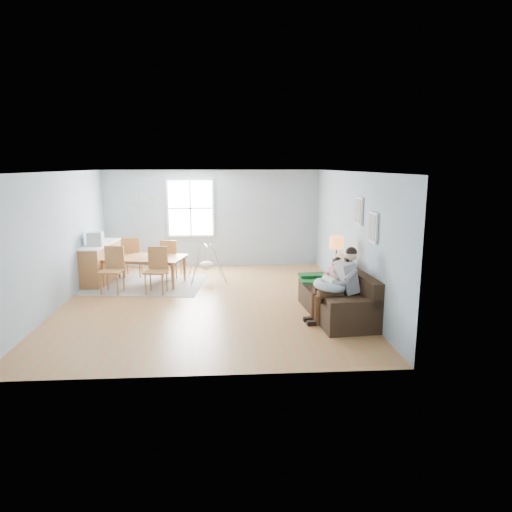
{
  "coord_description": "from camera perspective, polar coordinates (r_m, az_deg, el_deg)",
  "views": [
    {
      "loc": [
        0.38,
        -9.33,
        2.83
      ],
      "look_at": [
        0.98,
        -0.2,
        1.0
      ],
      "focal_mm": 32.0,
      "sensor_mm": 36.0,
      "label": 1
    }
  ],
  "objects": [
    {
      "name": "toddler",
      "position": [
        8.9,
        9.54,
        -2.39
      ],
      "size": [
        0.57,
        0.33,
        0.87
      ],
      "color": "white",
      "rests_on": "sofa"
    },
    {
      "name": "floor_lamp",
      "position": [
        9.43,
        10.03,
        0.96
      ],
      "size": [
        0.28,
        0.28,
        1.41
      ],
      "color": "black",
      "rests_on": "room"
    },
    {
      "name": "nursing_pillow",
      "position": [
        8.36,
        9.19,
        -3.65
      ],
      "size": [
        0.67,
        0.65,
        0.24
      ],
      "primitive_type": "torus",
      "rotation": [
        0.0,
        0.14,
        0.1
      ],
      "color": "silver",
      "rests_on": "father"
    },
    {
      "name": "chair_sw",
      "position": [
        10.73,
        -17.44,
        -1.21
      ],
      "size": [
        0.53,
        0.53,
        1.04
      ],
      "color": "#9A6535",
      "rests_on": "rug"
    },
    {
      "name": "baby_swing",
      "position": [
        11.38,
        -6.21,
        -1.09
      ],
      "size": [
        1.0,
        1.02,
        0.89
      ],
      "color": "#A1A1A6",
      "rests_on": "room"
    },
    {
      "name": "room",
      "position": [
        9.34,
        -6.19,
        8.74
      ],
      "size": [
        8.4,
        9.4,
        3.9
      ],
      "color": "#B0703E"
    },
    {
      "name": "infant",
      "position": [
        8.37,
        9.1,
        -2.97
      ],
      "size": [
        0.24,
        0.42,
        0.15
      ],
      "color": "silver",
      "rests_on": "nursing_pillow"
    },
    {
      "name": "rug",
      "position": [
        11.34,
        -13.75,
        -3.44
      ],
      "size": [
        2.99,
        2.4,
        0.01
      ],
      "primitive_type": "cube",
      "rotation": [
        0.0,
        0.0,
        -0.11
      ],
      "color": "gray",
      "rests_on": "room"
    },
    {
      "name": "monitor",
      "position": [
        11.43,
        -19.48,
        2.02
      ],
      "size": [
        0.36,
        0.34,
        0.32
      ],
      "color": "#A1A1A6",
      "rests_on": "counter"
    },
    {
      "name": "sofa",
      "position": [
        8.84,
        10.38,
        -5.41
      ],
      "size": [
        1.12,
        2.26,
        0.89
      ],
      "color": "black",
      "rests_on": "room"
    },
    {
      "name": "green_throw",
      "position": [
        9.42,
        8.52,
        -2.74
      ],
      "size": [
        1.02,
        0.85,
        0.04
      ],
      "primitive_type": "cube",
      "rotation": [
        0.0,
        0.0,
        -0.03
      ],
      "color": "#135624",
      "rests_on": "sofa"
    },
    {
      "name": "dining_table",
      "position": [
        11.27,
        -13.82,
        -1.81
      ],
      "size": [
        2.09,
        1.46,
        0.67
      ],
      "primitive_type": "imported",
      "rotation": [
        0.0,
        0.0,
        -0.22
      ],
      "color": "#985731",
      "rests_on": "rug"
    },
    {
      "name": "chair_se",
      "position": [
        10.43,
        -12.28,
        -1.3
      ],
      "size": [
        0.52,
        0.52,
        1.04
      ],
      "color": "#9A6535",
      "rests_on": "rug"
    },
    {
      "name": "chair_nw",
      "position": [
        11.99,
        -15.22,
        0.2
      ],
      "size": [
        0.48,
        0.48,
        1.04
      ],
      "color": "#9A6535",
      "rests_on": "rug"
    },
    {
      "name": "storage_cube",
      "position": [
        8.17,
        11.57,
        -7.37
      ],
      "size": [
        0.46,
        0.41,
        0.49
      ],
      "color": "white",
      "rests_on": "room"
    },
    {
      "name": "pictures",
      "position": [
        8.73,
        13.52,
        4.55
      ],
      "size": [
        0.05,
        1.34,
        0.74
      ],
      "color": "silver",
      "rests_on": "room"
    },
    {
      "name": "beige_pillow",
      "position": [
        9.32,
        10.68,
        -1.48
      ],
      "size": [
        0.16,
        0.52,
        0.51
      ],
      "primitive_type": "cube",
      "rotation": [
        0.0,
        0.0,
        0.03
      ],
      "color": "beige",
      "rests_on": "sofa"
    },
    {
      "name": "chair_ne",
      "position": [
        11.75,
        -10.66,
        -0.0
      ],
      "size": [
        0.54,
        0.54,
        0.99
      ],
      "color": "#9A6535",
      "rests_on": "rug"
    },
    {
      "name": "father",
      "position": [
        8.4,
        10.27,
        -3.24
      ],
      "size": [
        0.99,
        0.51,
        1.39
      ],
      "color": "#98989B",
      "rests_on": "sofa"
    },
    {
      "name": "counter",
      "position": [
        11.84,
        -18.79,
        -0.74
      ],
      "size": [
        0.65,
        1.74,
        0.95
      ],
      "color": "#985731",
      "rests_on": "room"
    },
    {
      "name": "wall_plates",
      "position": [
        13.06,
        -14.4,
        6.57
      ],
      "size": [
        0.67,
        0.02,
        0.66
      ],
      "color": "#91A5AF",
      "rests_on": "room"
    },
    {
      "name": "window",
      "position": [
        12.88,
        -8.19,
        5.94
      ],
      "size": [
        1.32,
        0.08,
        1.62
      ],
      "color": "silver",
      "rests_on": "room"
    }
  ]
}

